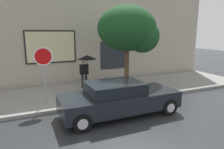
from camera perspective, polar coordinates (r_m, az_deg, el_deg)
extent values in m
plane|color=#282B2D|center=(7.98, -2.25, -11.61)|extent=(60.00, 60.00, 0.00)
cube|color=gray|center=(10.63, -8.26, -5.24)|extent=(20.00, 4.00, 0.15)
cube|color=#B2A893|center=(12.61, -11.91, 13.07)|extent=(20.00, 0.40, 7.00)
cube|color=black|center=(12.20, -16.88, 7.52)|extent=(2.84, 0.06, 1.88)
cube|color=beige|center=(12.17, -16.86, 7.51)|extent=(2.68, 0.03, 1.72)
cube|color=#262B33|center=(13.34, 0.36, 5.49)|extent=(1.80, 0.04, 1.80)
cone|color=#99999E|center=(13.78, 6.02, 11.46)|extent=(0.22, 0.24, 0.24)
cube|color=black|center=(7.89, 2.26, -7.40)|extent=(4.60, 1.74, 0.63)
cube|color=black|center=(7.63, 0.74, -3.85)|extent=(2.07, 1.53, 0.44)
cylinder|color=black|center=(9.46, 9.69, -5.89)|extent=(0.64, 0.22, 0.64)
cylinder|color=silver|center=(9.46, 9.69, -5.89)|extent=(0.35, 0.24, 0.35)
cylinder|color=black|center=(8.26, 15.87, -8.85)|extent=(0.64, 0.22, 0.64)
cylinder|color=silver|center=(8.26, 15.87, -8.85)|extent=(0.35, 0.24, 0.35)
cylinder|color=black|center=(8.15, -11.56, -8.91)|extent=(0.64, 0.22, 0.64)
cylinder|color=silver|center=(8.15, -11.56, -8.91)|extent=(0.35, 0.24, 0.35)
cylinder|color=black|center=(6.72, -8.52, -13.44)|extent=(0.64, 0.22, 0.64)
cylinder|color=silver|center=(6.72, -8.52, -13.44)|extent=(0.35, 0.24, 0.35)
cylinder|color=black|center=(11.19, -8.33, -1.93)|extent=(0.14, 0.14, 0.77)
cylinder|color=black|center=(11.24, -7.34, -1.83)|extent=(0.14, 0.14, 0.77)
cube|color=black|center=(11.08, -7.93, 1.44)|extent=(0.45, 0.22, 0.55)
sphere|color=tan|center=(11.02, -7.99, 3.38)|extent=(0.21, 0.21, 0.21)
cylinder|color=#4C4C51|center=(11.10, -6.96, 2.79)|extent=(0.02, 0.02, 0.90)
cone|color=black|center=(11.04, -7.01, 4.91)|extent=(1.04, 1.04, 0.22)
cylinder|color=#4C3823|center=(10.20, 4.16, 1.52)|extent=(0.23, 0.23, 2.41)
ellipsoid|color=#19471E|center=(10.04, 4.33, 12.92)|extent=(2.95, 2.51, 2.21)
sphere|color=#19471E|center=(10.05, 8.71, 10.72)|extent=(1.62, 1.62, 1.62)
cylinder|color=gray|center=(8.89, -18.58, -0.59)|extent=(0.07, 0.07, 2.41)
cylinder|color=white|center=(8.71, -18.92, 4.86)|extent=(0.76, 0.02, 0.76)
cylinder|color=red|center=(8.70, -18.92, 4.85)|extent=(0.66, 0.02, 0.66)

